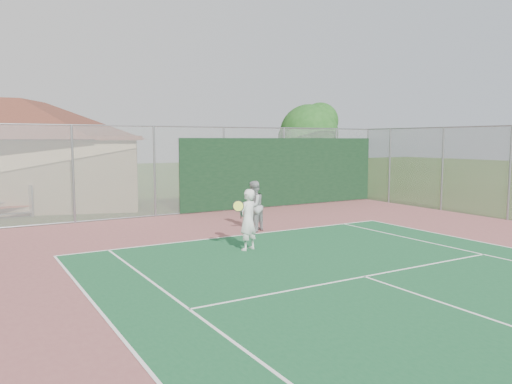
% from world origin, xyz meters
% --- Properties ---
extents(back_fence, '(20.08, 0.11, 3.53)m').
position_xyz_m(back_fence, '(2.11, 16.98, 1.67)').
color(back_fence, gray).
rests_on(back_fence, ground).
extents(side_fence_right, '(0.08, 9.00, 3.50)m').
position_xyz_m(side_fence_right, '(10.00, 12.50, 1.75)').
color(side_fence_right, gray).
rests_on(side_fence_right, ground).
extents(clubhouse, '(15.23, 12.35, 5.70)m').
position_xyz_m(clubhouse, '(-5.75, 24.08, 2.89)').
color(clubhouse, tan).
rests_on(clubhouse, ground).
extents(tree, '(3.46, 3.28, 4.83)m').
position_xyz_m(tree, '(7.68, 18.63, 3.17)').
color(tree, '#361F13').
rests_on(tree, ground).
extents(player_white_front, '(1.00, 0.76, 1.65)m').
position_xyz_m(player_white_front, '(-0.88, 9.97, 0.84)').
color(player_white_front, silver).
rests_on(player_white_front, ground).
extents(player_grey_back, '(1.00, 0.93, 1.64)m').
position_xyz_m(player_grey_back, '(0.67, 12.30, 0.82)').
color(player_grey_back, '#96989A').
rests_on(player_grey_back, ground).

